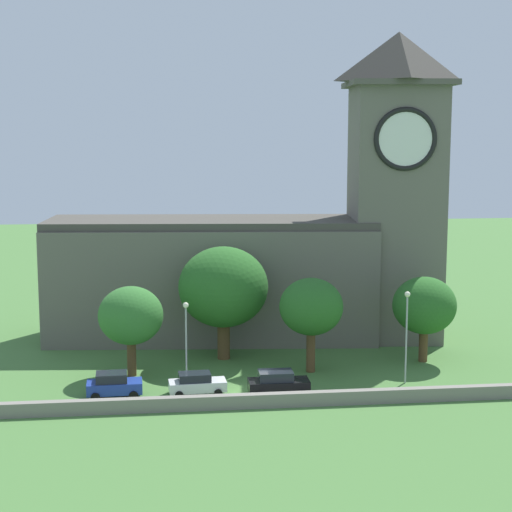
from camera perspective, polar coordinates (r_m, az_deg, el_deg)
ground_plane at (r=78.35m, az=-1.48°, el=-5.81°), size 200.00×200.00×0.00m
church at (r=78.77m, az=1.67°, el=0.85°), size 37.36×12.61×28.02m
quay_barrier at (r=60.63m, az=0.16°, el=-9.68°), size 57.13×0.70×1.00m
car_blue at (r=63.61m, az=-9.52°, el=-8.51°), size 4.06×2.33×1.84m
car_white at (r=63.49m, az=-4.00°, el=-8.53°), size 4.29×2.20×1.64m
car_black at (r=63.06m, az=1.48°, el=-8.53°), size 4.49×2.29×1.87m
streetlamp_west_mid at (r=64.82m, az=-4.72°, el=-4.93°), size 0.44×0.44×6.47m
streetlamp_central at (r=66.11m, az=10.08°, el=-4.40°), size 0.44×0.44×7.19m
tree_riverside_east at (r=67.67m, az=-8.40°, el=-4.00°), size 5.13×5.13×7.20m
tree_riverside_west at (r=68.09m, az=3.72°, el=-3.45°), size 5.12×5.12×7.66m
tree_by_tower at (r=71.65m, az=-2.21°, el=-2.11°), size 7.58×7.58×9.64m
tree_churchyard at (r=72.40m, az=11.23°, el=-3.30°), size 5.33×5.33×7.22m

